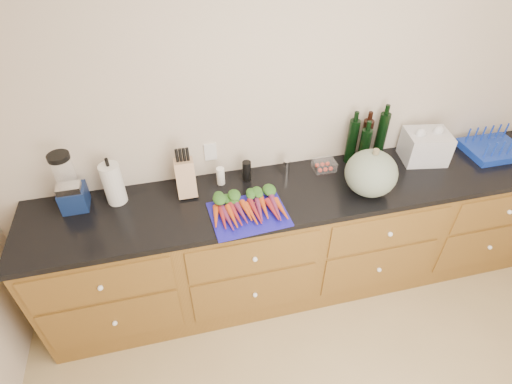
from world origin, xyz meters
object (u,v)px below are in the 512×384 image
object	(u,v)px
squash	(371,173)
knife_block	(186,178)
dish_rack	(493,147)
tomato_box	(324,165)
blender_appliance	(69,185)
carrots	(247,207)
cutting_board	(249,214)
paper_towel	(113,184)

from	to	relation	value
squash	knife_block	xyz separation A→B (m)	(-1.12, 0.26, -0.03)
dish_rack	tomato_box	bearing A→B (deg)	175.93
blender_appliance	knife_block	xyz separation A→B (m)	(0.67, -0.02, -0.05)
carrots	tomato_box	distance (m)	0.67
knife_block	tomato_box	distance (m)	0.94
tomato_box	dish_rack	bearing A→B (deg)	-4.07
knife_block	cutting_board	bearing A→B (deg)	-41.96
cutting_board	carrots	distance (m)	0.04
cutting_board	squash	world-z (taller)	squash
knife_block	dish_rack	bearing A→B (deg)	-1.56
squash	tomato_box	distance (m)	0.36
carrots	dish_rack	distance (m)	1.88
squash	tomato_box	world-z (taller)	squash
paper_towel	squash	bearing A→B (deg)	-10.22
squash	blender_appliance	bearing A→B (deg)	171.20
cutting_board	paper_towel	bearing A→B (deg)	157.32
cutting_board	paper_towel	distance (m)	0.84
knife_block	tomato_box	xyz separation A→B (m)	(0.94, 0.03, -0.08)
blender_appliance	tomato_box	world-z (taller)	blender_appliance
tomato_box	squash	bearing A→B (deg)	-57.57
paper_towel	dish_rack	distance (m)	2.64
carrots	knife_block	distance (m)	0.44
cutting_board	tomato_box	xyz separation A→B (m)	(0.61, 0.33, 0.03)
cutting_board	carrots	size ratio (longest dim) A/B	1.06
carrots	cutting_board	bearing A→B (deg)	-90.00
cutting_board	carrots	bearing A→B (deg)	90.00
paper_towel	dish_rack	bearing A→B (deg)	-1.74
cutting_board	blender_appliance	distance (m)	1.07
carrots	blender_appliance	world-z (taller)	blender_appliance
cutting_board	carrots	world-z (taller)	carrots
carrots	paper_towel	world-z (taller)	paper_towel
tomato_box	dish_rack	world-z (taller)	dish_rack
paper_towel	tomato_box	size ratio (longest dim) A/B	1.87
knife_block	dish_rack	xyz separation A→B (m)	(2.20, -0.06, -0.08)
paper_towel	knife_block	bearing A→B (deg)	-2.65
cutting_board	paper_towel	world-z (taller)	paper_towel
cutting_board	squash	distance (m)	0.80
paper_towel	cutting_board	bearing A→B (deg)	-22.68
knife_block	dish_rack	size ratio (longest dim) A/B	0.59
carrots	squash	xyz separation A→B (m)	(0.79, 0.01, 0.11)
carrots	dish_rack	world-z (taller)	dish_rack
carrots	blender_appliance	distance (m)	1.06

